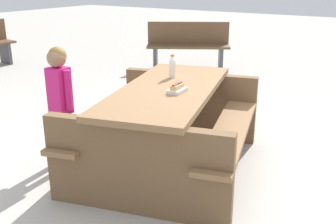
% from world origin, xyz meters
% --- Properties ---
extents(ground_plane, '(30.00, 30.00, 0.00)m').
position_xyz_m(ground_plane, '(0.00, 0.00, 0.00)').
color(ground_plane, '#B7B2A8').
rests_on(ground_plane, ground).
extents(picnic_table, '(2.11, 1.83, 0.75)m').
position_xyz_m(picnic_table, '(0.00, 0.00, 0.44)').
color(picnic_table, olive).
rests_on(picnic_table, ground).
extents(soda_bottle, '(0.06, 0.06, 0.22)m').
position_xyz_m(soda_bottle, '(-0.31, -0.15, 0.85)').
color(soda_bottle, silver).
rests_on(soda_bottle, picnic_table).
extents(hotdog_tray, '(0.19, 0.12, 0.08)m').
position_xyz_m(hotdog_tray, '(0.09, 0.14, 0.78)').
color(hotdog_tray, white).
rests_on(hotdog_tray, picnic_table).
extents(child_in_coat, '(0.17, 0.27, 1.09)m').
position_xyz_m(child_in_coat, '(0.46, -0.84, 0.70)').
color(child_in_coat, '#262633').
rests_on(child_in_coat, ground).
extents(park_bench_near, '(1.10, 1.50, 0.85)m').
position_xyz_m(park_bench_near, '(-3.59, -1.85, 0.45)').
color(park_bench_near, brown).
rests_on(park_bench_near, ground).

